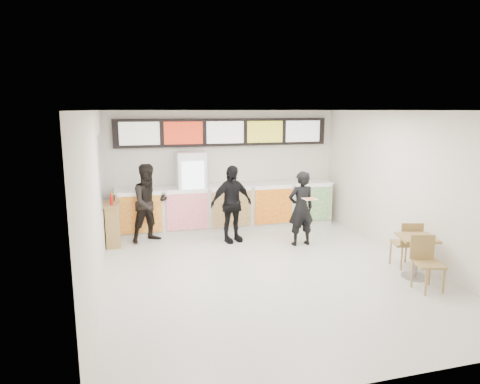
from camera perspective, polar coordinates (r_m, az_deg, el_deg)
name	(u,v)px	position (r m, az deg, el deg)	size (l,w,h in m)	color
floor	(267,271)	(8.25, 3.63, -10.52)	(7.00, 7.00, 0.00)	beige
ceiling	(269,110)	(7.68, 3.90, 10.81)	(7.00, 7.00, 0.00)	white
wall_back	(224,169)	(11.15, -2.12, 3.11)	(6.00, 6.00, 0.00)	silver
wall_left	(96,203)	(7.42, -18.70, -1.41)	(7.00, 7.00, 0.00)	silver
wall_right	(409,186)	(9.24, 21.63, 0.73)	(7.00, 7.00, 0.00)	silver
service_counter	(228,207)	(10.92, -1.60, -1.99)	(5.56, 0.77, 1.14)	silver
menu_board	(225,132)	(10.98, -2.05, 7.97)	(5.50, 0.14, 0.70)	black
drinks_fridge	(191,192)	(10.67, -6.51, -0.01)	(0.70, 0.67, 2.00)	white
mirror_panel	(102,169)	(9.80, -17.96, 2.98)	(0.01, 2.00, 1.50)	#B2B7BF
customer_main	(301,208)	(9.65, 8.14, -2.19)	(0.61, 0.40, 1.68)	black
customer_left	(149,203)	(10.03, -12.00, -1.45)	(0.88, 0.69, 1.81)	black
customer_mid	(231,204)	(9.79, -1.16, -1.60)	(1.04, 0.43, 1.78)	black
pizza_slice	(310,199)	(9.19, 9.30, -0.88)	(0.36, 0.36, 0.02)	beige
cafe_table	(416,249)	(8.41, 22.43, -7.06)	(0.86, 1.63, 0.92)	#9D7C48
condiment_ledge	(113,223)	(10.11, -16.57, -4.01)	(0.35, 0.85, 1.14)	#9D7C48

